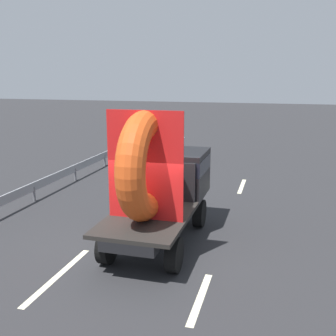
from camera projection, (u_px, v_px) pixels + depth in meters
ground_plane at (145, 249)px, 10.61m from camera, size 120.00×120.00×0.00m
flatbed_truck at (161, 179)px, 10.90m from camera, size 2.02×4.82×3.73m
distant_sedan at (160, 145)px, 22.22m from camera, size 1.87×4.37×1.42m
guardrail at (56, 177)px, 16.03m from camera, size 0.10×12.37×0.71m
lane_dash_left_near at (58, 276)px, 9.21m from camera, size 0.16×2.82×0.01m
lane_dash_left_far at (165, 181)px, 17.56m from camera, size 0.16×2.62×0.01m
lane_dash_right_near at (200, 298)px, 8.28m from camera, size 0.16×2.06×0.01m
lane_dash_right_far at (242, 186)px, 16.66m from camera, size 0.16×2.24×0.01m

